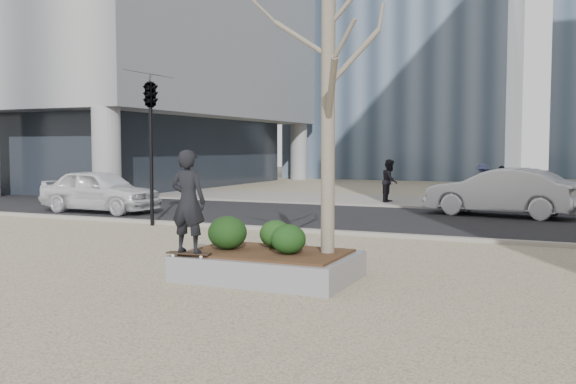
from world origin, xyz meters
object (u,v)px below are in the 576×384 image
at_px(planter, 269,266).
at_px(police_car, 100,191).
at_px(skateboarder, 188,201).
at_px(skateboard, 189,255).

bearing_deg(planter, police_car, 142.56).
bearing_deg(skateboarder, skateboard, 180.00).
xyz_separation_m(planter, skateboard, (-1.10, -0.88, 0.26)).
relative_size(skateboard, skateboarder, 0.44).
bearing_deg(skateboard, skateboarder, 0.00).
height_order(skateboard, skateboarder, skateboarder).
bearing_deg(skateboard, police_car, 128.81).
height_order(planter, skateboarder, skateboarder).
distance_m(planter, police_car, 13.15).
bearing_deg(skateboarder, planter, -141.91).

